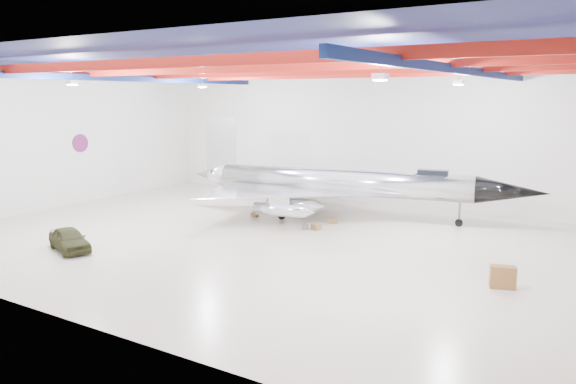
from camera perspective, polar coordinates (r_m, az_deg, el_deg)
The scene contains 15 objects.
floor at distance 35.56m, azimuth -2.32°, elevation -4.74°, with size 40.00×40.00×0.00m, color beige.
wall_back at distance 47.69m, azimuth 7.88°, elevation 5.59°, with size 40.00×40.00×0.00m, color silver.
wall_left at distance 48.72m, azimuth -22.28°, elevation 5.04°, with size 30.00×30.00×0.00m, color silver.
ceiling at distance 34.49m, azimuth -2.45°, elevation 13.24°, with size 40.00×40.00×0.00m, color #0A0F38.
ceiling_structure at distance 34.46m, azimuth -2.44°, elevation 12.12°, with size 39.50×29.50×1.08m.
wall_roundel at distance 49.91m, azimuth -20.34°, elevation 4.68°, with size 1.50×1.50×0.10m, color #B21414.
jet_aircraft at distance 41.46m, azimuth 5.33°, elevation 0.64°, with size 26.19×17.58×7.19m.
jeep at distance 35.05m, azimuth -21.32°, elevation -4.50°, with size 1.58×3.94×1.34m, color #32341A.
desk at distance 28.36m, azimuth 20.98°, elevation -8.07°, with size 1.16×0.58×1.07m, color brown.
crate_ply at distance 41.77m, azimuth -3.40°, elevation -2.32°, with size 0.47×0.38×0.33m, color olive.
toolbox_red at distance 42.95m, azimuth 1.62°, elevation -2.01°, with size 0.39×0.31×0.28m, color #9F220F.
engine_drum at distance 37.84m, azimuth 1.77°, elevation -3.54°, with size 0.43×0.43×0.38m, color #59595B.
parts_bin at distance 39.74m, azimuth 4.62°, elevation -2.93°, with size 0.55×0.44×0.39m, color olive.
crate_small at distance 44.65m, azimuth -2.71°, elevation -1.56°, with size 0.39×0.31×0.27m, color #59595B.
oil_barrel at distance 37.81m, azimuth 2.87°, elevation -3.55°, with size 0.58×0.47×0.41m, color olive.
Camera 1 is at (19.43, -28.42, 8.91)m, focal length 35.00 mm.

